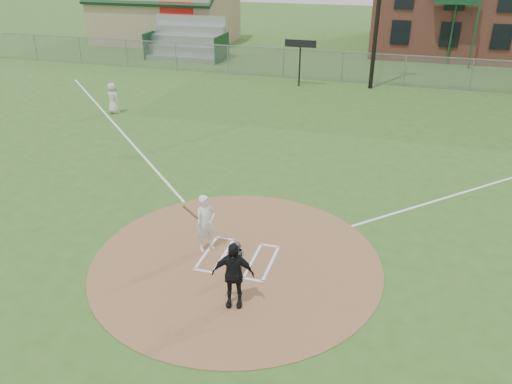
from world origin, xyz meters
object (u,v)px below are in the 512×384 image
(batter_at_plate, at_px, (206,223))
(umpire, at_px, (233,275))
(catcher, at_px, (237,259))
(home_plate, at_px, (230,259))
(ondeck_player, at_px, (113,98))

(batter_at_plate, bearing_deg, umpire, -54.02)
(catcher, height_order, batter_at_plate, batter_at_plate)
(catcher, bearing_deg, home_plate, 149.31)
(ondeck_player, bearing_deg, batter_at_plate, 153.82)
(catcher, relative_size, ondeck_player, 0.62)
(catcher, height_order, ondeck_player, ondeck_player)
(home_plate, height_order, batter_at_plate, batter_at_plate)
(ondeck_player, xyz_separation_m, batter_at_plate, (9.91, -11.31, 0.09))
(home_plate, relative_size, catcher, 0.39)
(catcher, distance_m, batter_at_plate, 1.66)
(umpire, distance_m, batter_at_plate, 2.73)
(home_plate, xyz_separation_m, umpire, (0.74, -1.85, 0.89))
(home_plate, relative_size, ondeck_player, 0.24)
(home_plate, distance_m, ondeck_player, 15.90)
(catcher, relative_size, umpire, 0.56)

